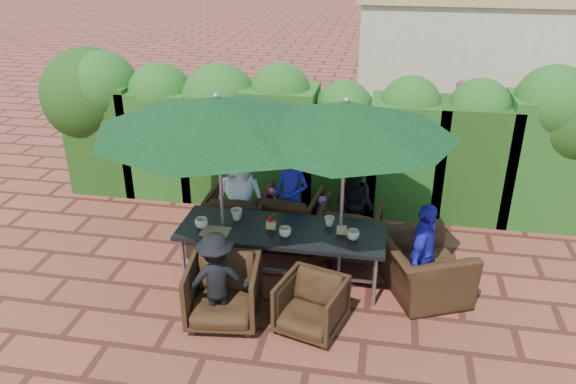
% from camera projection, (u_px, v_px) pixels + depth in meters
% --- Properties ---
extents(ground, '(80.00, 80.00, 0.00)m').
position_uv_depth(ground, '(284.00, 276.00, 7.38)').
color(ground, brown).
rests_on(ground, ground).
extents(dining_table, '(2.58, 0.90, 0.75)m').
position_uv_depth(dining_table, '(282.00, 234.00, 7.01)').
color(dining_table, black).
rests_on(dining_table, ground).
extents(umbrella_left, '(2.92, 2.92, 2.46)m').
position_uv_depth(umbrella_left, '(217.00, 114.00, 6.44)').
color(umbrella_left, gray).
rests_on(umbrella_left, ground).
extents(umbrella_right, '(2.58, 2.58, 2.46)m').
position_uv_depth(umbrella_right, '(346.00, 118.00, 6.29)').
color(umbrella_right, gray).
rests_on(umbrella_right, ground).
extents(chair_far_left, '(0.84, 0.79, 0.86)m').
position_uv_depth(chair_far_left, '(239.00, 213.00, 8.07)').
color(chair_far_left, black).
rests_on(chair_far_left, ground).
extents(chair_far_mid, '(0.91, 0.86, 0.85)m').
position_uv_depth(chair_far_mid, '(290.00, 213.00, 8.09)').
color(chair_far_mid, black).
rests_on(chair_far_mid, ground).
extents(chair_far_right, '(0.87, 0.82, 0.84)m').
position_uv_depth(chair_far_right, '(350.00, 227.00, 7.73)').
color(chair_far_right, black).
rests_on(chair_far_right, ground).
extents(chair_near_left, '(0.89, 0.84, 0.83)m').
position_uv_depth(chair_near_left, '(223.00, 289.00, 6.39)').
color(chair_near_left, black).
rests_on(chair_near_left, ground).
extents(chair_near_right, '(0.83, 0.80, 0.70)m').
position_uv_depth(chair_near_right, '(311.00, 303.00, 6.26)').
color(chair_near_right, black).
rests_on(chair_near_right, ground).
extents(chair_end_right, '(1.08, 1.28, 0.95)m').
position_uv_depth(chair_end_right, '(423.00, 259.00, 6.86)').
color(chair_end_right, black).
rests_on(chair_end_right, ground).
extents(adult_far_left, '(0.71, 0.44, 1.42)m').
position_uv_depth(adult_far_left, '(240.00, 198.00, 7.89)').
color(adult_far_left, white).
rests_on(adult_far_left, ground).
extents(adult_far_mid, '(0.63, 0.58, 1.43)m').
position_uv_depth(adult_far_mid, '(292.00, 197.00, 7.90)').
color(adult_far_mid, '#2220B2').
rests_on(adult_far_mid, ground).
extents(adult_far_right, '(0.70, 0.57, 1.25)m').
position_uv_depth(adult_far_right, '(354.00, 207.00, 7.82)').
color(adult_far_right, black).
rests_on(adult_far_right, ground).
extents(adult_near_left, '(0.81, 0.59, 1.16)m').
position_uv_depth(adult_near_left, '(216.00, 280.00, 6.27)').
color(adult_near_left, black).
rests_on(adult_near_left, ground).
extents(adult_end_right, '(0.58, 0.83, 1.28)m').
position_uv_depth(adult_end_right, '(423.00, 253.00, 6.67)').
color(adult_end_right, '#2220B2').
rests_on(adult_end_right, ground).
extents(child_left, '(0.34, 0.32, 0.77)m').
position_uv_depth(child_left, '(273.00, 213.00, 8.18)').
color(child_left, '#D34A80').
rests_on(child_left, ground).
extents(child_right, '(0.33, 0.30, 0.77)m').
position_uv_depth(child_right, '(322.00, 222.00, 7.92)').
color(child_right, '#844EAA').
rests_on(child_right, ground).
extents(pedestrian_a, '(1.56, 0.67, 1.62)m').
position_uv_depth(pedestrian_a, '(410.00, 124.00, 10.56)').
color(pedestrian_a, green).
rests_on(pedestrian_a, ground).
extents(pedestrian_b, '(0.81, 0.51, 1.64)m').
position_uv_depth(pedestrian_b, '(457.00, 123.00, 10.56)').
color(pedestrian_b, '#D34A80').
rests_on(pedestrian_b, ground).
extents(pedestrian_c, '(1.06, 1.16, 1.69)m').
position_uv_depth(pedestrian_c, '(527.00, 127.00, 10.32)').
color(pedestrian_c, gray).
rests_on(pedestrian_c, ground).
extents(cup_a, '(0.16, 0.16, 0.13)m').
position_uv_depth(cup_a, '(201.00, 223.00, 6.99)').
color(cup_a, beige).
rests_on(cup_a, dining_table).
extents(cup_b, '(0.15, 0.15, 0.14)m').
position_uv_depth(cup_b, '(237.00, 214.00, 7.19)').
color(cup_b, beige).
rests_on(cup_b, dining_table).
extents(cup_c, '(0.15, 0.15, 0.12)m').
position_uv_depth(cup_c, '(285.00, 232.00, 6.80)').
color(cup_c, beige).
rests_on(cup_c, dining_table).
extents(cup_d, '(0.13, 0.13, 0.12)m').
position_uv_depth(cup_d, '(329.00, 221.00, 7.05)').
color(cup_d, beige).
rests_on(cup_d, dining_table).
extents(cup_e, '(0.15, 0.15, 0.12)m').
position_uv_depth(cup_e, '(353.00, 235.00, 6.73)').
color(cup_e, beige).
rests_on(cup_e, dining_table).
extents(ketchup_bottle, '(0.04, 0.04, 0.17)m').
position_uv_depth(ketchup_bottle, '(270.00, 222.00, 6.96)').
color(ketchup_bottle, '#B20C0A').
rests_on(ketchup_bottle, dining_table).
extents(sauce_bottle, '(0.04, 0.04, 0.17)m').
position_uv_depth(sauce_bottle, '(274.00, 221.00, 6.99)').
color(sauce_bottle, '#4C230C').
rests_on(sauce_bottle, dining_table).
extents(serving_tray, '(0.35, 0.25, 0.02)m').
position_uv_depth(serving_tray, '(216.00, 231.00, 6.91)').
color(serving_tray, olive).
rests_on(serving_tray, dining_table).
extents(number_block_left, '(0.12, 0.06, 0.10)m').
position_uv_depth(number_block_left, '(271.00, 225.00, 6.98)').
color(number_block_left, tan).
rests_on(number_block_left, dining_table).
extents(number_block_right, '(0.12, 0.06, 0.10)m').
position_uv_depth(number_block_right, '(342.00, 230.00, 6.86)').
color(number_block_right, tan).
rests_on(number_block_right, dining_table).
extents(hedge_wall, '(9.10, 1.60, 2.42)m').
position_uv_depth(hedge_wall, '(296.00, 126.00, 8.94)').
color(hedge_wall, '#11330E').
rests_on(hedge_wall, ground).
extents(building, '(6.20, 3.08, 3.20)m').
position_uv_depth(building, '(500.00, 56.00, 12.35)').
color(building, beige).
rests_on(building, ground).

